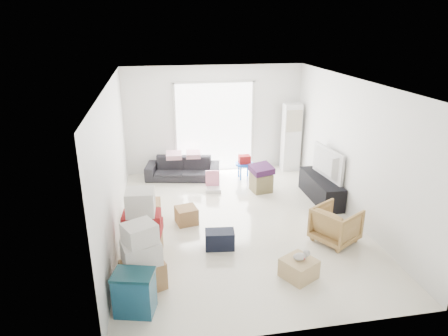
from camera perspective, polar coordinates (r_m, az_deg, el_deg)
name	(u,v)px	position (r m, az deg, el deg)	size (l,w,h in m)	color
room_shell	(239,156)	(7.36, 2.19, 1.66)	(4.98, 6.48, 3.18)	silver
sliding_door	(214,124)	(10.20, -1.38, 6.33)	(2.10, 0.04, 2.33)	white
ac_tower	(291,138)	(10.46, 9.57, 4.32)	(0.45, 0.30, 1.75)	white
tv_console	(321,189)	(8.99, 13.67, -2.86)	(0.46, 1.52, 0.51)	black
television	(322,175)	(8.87, 13.85, -0.91)	(1.15, 0.66, 0.15)	black
sofa	(183,165)	(9.91, -5.92, 0.42)	(1.80, 0.52, 0.70)	#232327
pillow_left	(174,149)	(9.79, -7.20, 2.67)	(0.41, 0.32, 0.13)	#DFA2B6
pillow_right	(193,149)	(9.81, -4.43, 2.78)	(0.33, 0.27, 0.11)	#DFA2B6
armchair	(336,223)	(7.35, 15.71, -7.57)	(0.69, 0.65, 0.71)	#AD844C
storage_bins	(135,293)	(5.67, -12.66, -16.99)	(0.61, 0.49, 0.61)	navy
box_stack_a	(142,260)	(6.00, -11.65, -12.73)	(0.71, 0.66, 1.04)	olive
box_stack_b	(142,228)	(6.72, -11.57, -8.42)	(0.69, 0.65, 1.18)	olive
box_stack_c	(146,211)	(7.98, -11.09, -6.10)	(0.59, 0.50, 0.41)	olive
loose_box	(186,215)	(7.81, -5.39, -6.74)	(0.39, 0.39, 0.32)	olive
duffel_bag	(220,239)	(6.98, -0.61, -10.18)	(0.50, 0.30, 0.32)	black
ottoman	(261,182)	(9.21, 5.31, -2.04)	(0.43, 0.43, 0.43)	olive
blanket	(261,171)	(9.11, 5.37, -0.39)	(0.47, 0.47, 0.14)	#471F4F
kids_table	(244,162)	(9.85, 2.93, 0.84)	(0.47, 0.47, 0.60)	blue
toy_walker	(213,185)	(9.23, -1.57, -2.48)	(0.38, 0.34, 0.46)	silver
wood_crate	(299,268)	(6.37, 10.64, -13.91)	(0.45, 0.45, 0.30)	tan
plush_bunny	(302,256)	(6.27, 11.02, -12.20)	(0.28, 0.16, 0.14)	#B2ADA8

